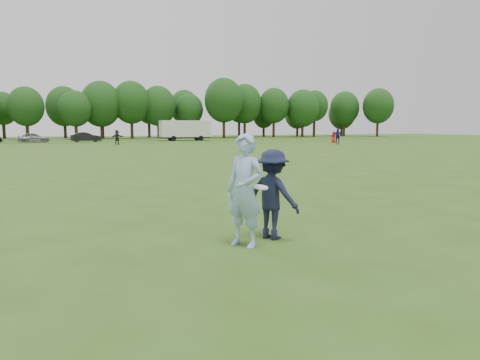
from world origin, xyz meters
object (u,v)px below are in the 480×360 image
(player_far_c, at_px, (334,137))
(field_cone, at_px, (218,143))
(car_f, at_px, (86,137))
(cargo_trailer, at_px, (185,129))
(car_e, at_px, (34,138))
(player_far_d, at_px, (117,137))
(defender, at_px, (273,194))
(thrower, at_px, (245,191))
(player_far_b, at_px, (337,136))

(player_far_c, xyz_separation_m, field_cone, (-16.34, 1.67, -0.65))
(car_f, height_order, cargo_trailer, cargo_trailer)
(car_e, distance_m, field_cone, 26.81)
(player_far_d, distance_m, car_e, 15.33)
(player_far_d, bearing_deg, defender, -119.68)
(player_far_c, bearing_deg, thrower, 95.47)
(car_f, bearing_deg, defender, 179.02)
(cargo_trailer, bearing_deg, player_far_c, -44.98)
(player_far_b, xyz_separation_m, car_f, (-29.33, 20.39, -0.29))
(defender, xyz_separation_m, player_far_b, (27.78, 38.38, 0.11))
(thrower, distance_m, player_far_c, 53.07)
(player_far_c, distance_m, cargo_trailer, 23.67)
(player_far_d, height_order, cargo_trailer, cargo_trailer)
(player_far_c, bearing_deg, field_cone, 35.27)
(field_cone, bearing_deg, thrower, -108.03)
(player_far_c, bearing_deg, defender, 95.92)
(car_f, bearing_deg, player_far_d, -165.55)
(player_far_d, relative_size, car_f, 0.42)
(thrower, distance_m, cargo_trailer, 61.51)
(thrower, height_order, player_far_c, thrower)
(thrower, height_order, car_f, thrower)
(car_f, bearing_deg, player_far_b, -127.30)
(field_cone, bearing_deg, car_e, 146.50)
(car_f, distance_m, cargo_trailer, 15.08)
(car_e, bearing_deg, player_far_b, -126.58)
(thrower, height_order, cargo_trailer, cargo_trailer)
(thrower, relative_size, field_cone, 7.02)
(thrower, relative_size, player_far_d, 1.15)
(player_far_b, xyz_separation_m, car_e, (-36.27, 20.92, -0.30))
(car_f, bearing_deg, thrower, 178.31)
(player_far_b, relative_size, player_far_d, 1.09)
(player_far_c, bearing_deg, cargo_trailer, -3.87)
(thrower, height_order, player_far_d, thrower)
(player_far_b, distance_m, player_far_d, 27.71)
(player_far_c, bearing_deg, car_e, 18.05)
(thrower, bearing_deg, player_far_c, 111.59)
(thrower, relative_size, cargo_trailer, 0.23)
(player_far_b, height_order, car_e, player_far_b)
(player_far_c, height_order, cargo_trailer, cargo_trailer)
(defender, relative_size, field_cone, 5.96)
(defender, distance_m, player_far_b, 47.38)
(player_far_c, bearing_deg, car_f, 14.45)
(cargo_trailer, bearing_deg, player_far_b, -55.94)
(field_cone, relative_size, cargo_trailer, 0.03)
(thrower, xyz_separation_m, player_far_b, (28.50, 38.68, -0.05))
(thrower, bearing_deg, field_cone, 129.19)
(car_e, bearing_deg, player_far_c, -119.66)
(car_e, relative_size, field_cone, 13.63)
(thrower, distance_m, player_far_b, 48.05)
(player_far_b, xyz_separation_m, cargo_trailer, (-14.31, 21.16, 0.78))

